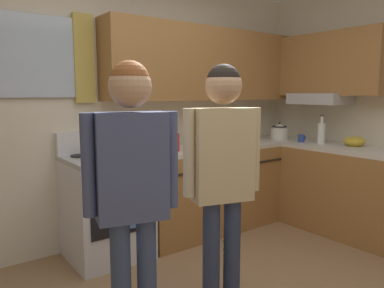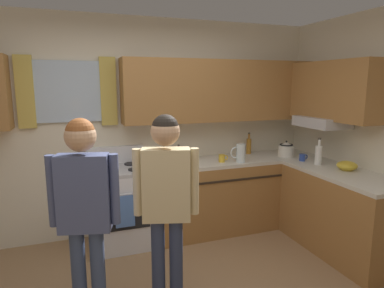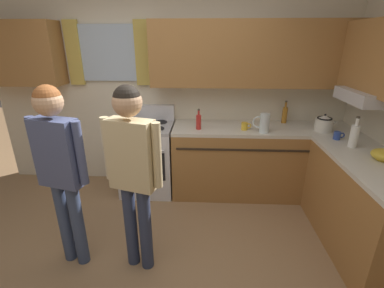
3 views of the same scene
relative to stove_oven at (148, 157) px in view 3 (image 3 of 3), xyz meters
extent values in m
plane|color=#93704C|center=(0.25, -1.54, -0.47)|extent=(12.00, 12.00, 0.00)
cube|color=beige|center=(0.25, 0.36, 0.83)|extent=(4.60, 0.10, 2.60)
cube|color=silver|center=(-0.48, 0.29, 1.27)|extent=(0.68, 0.03, 0.67)
cube|color=gold|center=(-0.91, 0.28, 1.27)|extent=(0.18, 0.04, 0.77)
cube|color=gold|center=(-0.05, 0.28, 1.27)|extent=(0.18, 0.04, 0.77)
cube|color=#9E6B38|center=(-1.55, 0.15, 1.27)|extent=(1.01, 0.32, 0.75)
cube|color=#9E6B38|center=(1.31, 0.15, 1.27)|extent=(2.47, 0.32, 0.75)
cube|color=#B7B7BC|center=(2.33, -0.49, 0.91)|extent=(0.40, 0.60, 0.12)
cube|color=#9E6B38|center=(1.45, 0.00, -0.04)|extent=(2.20, 0.62, 0.86)
cube|color=beige|center=(1.45, 0.00, 0.41)|extent=(2.20, 0.62, 0.04)
cube|color=#9E6B38|center=(2.24, -1.00, -0.04)|extent=(0.62, 1.37, 0.86)
cube|color=beige|center=(2.24, -1.00, 0.41)|extent=(0.62, 1.37, 0.04)
cube|color=#2D2319|center=(1.45, -0.32, 0.25)|extent=(2.08, 0.01, 0.02)
cube|color=silver|center=(0.00, 0.00, -0.04)|extent=(0.66, 0.62, 0.86)
cube|color=black|center=(0.00, -0.32, 0.01)|extent=(0.54, 0.01, 0.36)
cylinder|color=#ADADB2|center=(0.00, -0.34, 0.23)|extent=(0.54, 0.02, 0.02)
cube|color=#ADADB2|center=(0.00, 0.00, 0.41)|extent=(0.66, 0.62, 0.04)
cube|color=silver|center=(0.00, 0.27, 0.53)|extent=(0.66, 0.08, 0.20)
cylinder|color=black|center=(-0.17, -0.14, 0.44)|extent=(0.17, 0.17, 0.01)
cylinder|color=black|center=(0.17, -0.14, 0.44)|extent=(0.17, 0.17, 0.01)
cylinder|color=black|center=(-0.17, 0.13, 0.44)|extent=(0.17, 0.17, 0.01)
cylinder|color=black|center=(0.17, 0.13, 0.44)|extent=(0.17, 0.17, 0.01)
cube|color=#4C72B7|center=(0.00, -0.35, 0.05)|extent=(0.20, 0.02, 0.34)
cylinder|color=white|center=(2.21, -0.62, 0.54)|extent=(0.08, 0.08, 0.22)
cylinder|color=white|center=(2.21, -0.62, 0.69)|extent=(0.03, 0.03, 0.08)
cylinder|color=#3F382D|center=(2.21, -0.62, 0.74)|extent=(0.03, 0.03, 0.02)
cylinder|color=red|center=(0.66, -0.12, 0.52)|extent=(0.06, 0.06, 0.17)
cylinder|color=red|center=(0.66, -0.12, 0.63)|extent=(0.02, 0.02, 0.06)
cylinder|color=#3F382D|center=(0.66, -0.12, 0.67)|extent=(0.03, 0.03, 0.02)
cylinder|color=#B27223|center=(1.75, 0.20, 0.53)|extent=(0.06, 0.06, 0.20)
cylinder|color=#B27223|center=(1.75, 0.20, 0.67)|extent=(0.02, 0.02, 0.07)
cylinder|color=#3F382D|center=(1.75, 0.20, 0.71)|extent=(0.03, 0.03, 0.02)
cylinder|color=gold|center=(1.21, -0.12, 0.48)|extent=(0.08, 0.08, 0.09)
torus|color=gold|center=(1.26, -0.12, 0.48)|extent=(0.06, 0.01, 0.06)
cylinder|color=#2D479E|center=(2.15, -0.40, 0.48)|extent=(0.07, 0.07, 0.08)
torus|color=#2D479E|center=(2.20, -0.40, 0.48)|extent=(0.06, 0.01, 0.06)
cylinder|color=silver|center=(2.12, -0.12, 0.50)|extent=(0.20, 0.20, 0.14)
cone|color=silver|center=(2.12, -0.12, 0.60)|extent=(0.18, 0.18, 0.05)
sphere|color=black|center=(2.12, -0.12, 0.63)|extent=(0.02, 0.02, 0.02)
cone|color=silver|center=(2.25, -0.12, 0.53)|extent=(0.09, 0.04, 0.07)
torus|color=black|center=(2.12, -0.12, 0.59)|extent=(0.17, 0.17, 0.02)
cylinder|color=silver|center=(1.42, -0.20, 0.54)|extent=(0.11, 0.11, 0.22)
torus|color=silver|center=(1.35, -0.20, 0.55)|extent=(0.14, 0.02, 0.14)
cylinder|color=gold|center=(2.33, -0.94, 0.45)|extent=(0.12, 0.12, 0.03)
cylinder|color=#38476B|center=(-0.35, -1.32, -0.07)|extent=(0.11, 0.11, 0.79)
cylinder|color=#38476B|center=(-0.49, -1.29, -0.07)|extent=(0.11, 0.11, 0.79)
cube|color=#47517A|center=(-0.42, -1.30, 0.60)|extent=(0.39, 0.24, 0.56)
cylinder|color=#47517A|center=(-0.21, -1.36, 0.62)|extent=(0.07, 0.07, 0.51)
cylinder|color=#47517A|center=(-0.63, -1.25, 0.62)|extent=(0.07, 0.07, 0.51)
sphere|color=tan|center=(-0.42, -1.30, 1.01)|extent=(0.22, 0.22, 0.22)
sphere|color=brown|center=(-0.42, -1.30, 1.04)|extent=(0.20, 0.20, 0.20)
cylinder|color=#2D3856|center=(0.25, -1.35, -0.07)|extent=(0.11, 0.11, 0.79)
cylinder|color=#2D3856|center=(0.11, -1.31, -0.07)|extent=(0.11, 0.11, 0.79)
cube|color=#D1BC8C|center=(0.18, -1.33, 0.61)|extent=(0.39, 0.25, 0.56)
cylinder|color=#D1BC8C|center=(0.39, -1.39, 0.63)|extent=(0.07, 0.07, 0.52)
cylinder|color=#D1BC8C|center=(-0.03, -1.27, 0.63)|extent=(0.07, 0.07, 0.52)
sphere|color=tan|center=(0.18, -1.33, 1.02)|extent=(0.22, 0.22, 0.22)
sphere|color=black|center=(0.18, -1.33, 1.04)|extent=(0.20, 0.20, 0.20)
camera|label=1|loc=(-1.28, -2.99, 0.97)|focal=34.86mm
camera|label=2|loc=(-0.47, -3.70, 1.37)|focal=31.42mm
camera|label=3|loc=(0.74, -3.22, 1.44)|focal=25.43mm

